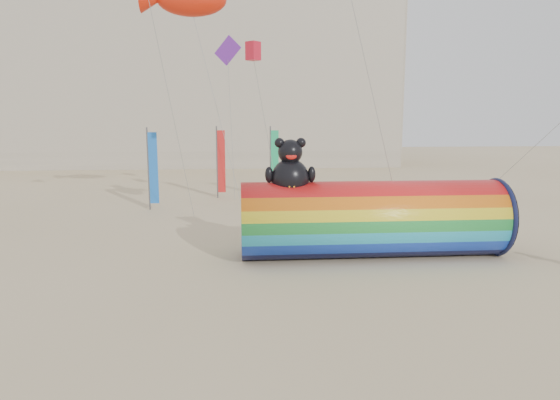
{
  "coord_description": "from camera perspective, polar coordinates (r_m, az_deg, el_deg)",
  "views": [
    {
      "loc": [
        -1.23,
        -18.9,
        5.77
      ],
      "look_at": [
        0.5,
        1.5,
        2.4
      ],
      "focal_mm": 32.0,
      "sensor_mm": 36.0,
      "label": 1
    }
  ],
  "objects": [
    {
      "name": "windsock_assembly",
      "position": [
        21.21,
        10.47,
        -1.93
      ],
      "size": [
        10.99,
        3.35,
        5.07
      ],
      "color": "red",
      "rests_on": "ground"
    },
    {
      "name": "hotel_building",
      "position": [
        65.9,
        -14.61,
        13.01
      ],
      "size": [
        60.4,
        15.4,
        20.6
      ],
      "color": "#B7AD99",
      "rests_on": "ground"
    },
    {
      "name": "festival_banners",
      "position": [
        34.9,
        -7.08,
        4.13
      ],
      "size": [
        8.62,
        4.57,
        5.2
      ],
      "color": "#59595E",
      "rests_on": "ground"
    },
    {
      "name": "ground",
      "position": [
        19.8,
        -1.09,
        -7.6
      ],
      "size": [
        160.0,
        160.0,
        0.0
      ],
      "primitive_type": "plane",
      "color": "#CCB58C",
      "rests_on": "ground"
    }
  ]
}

